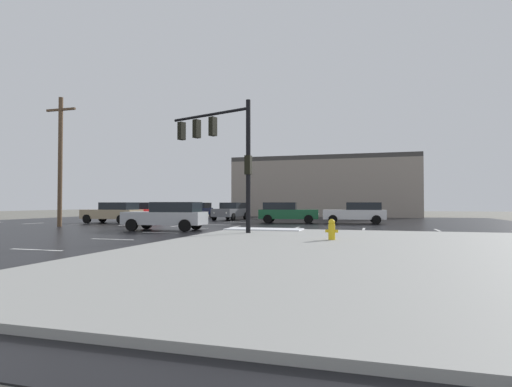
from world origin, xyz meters
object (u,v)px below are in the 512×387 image
(sedan_tan, at_px, (113,212))
(sedan_white, at_px, (356,212))
(traffic_signal_mast, at_px, (222,144))
(utility_pole_mid, at_px, (60,159))
(sedan_silver, at_px, (168,215))
(sedan_green, at_px, (287,212))
(sedan_navy, at_px, (199,210))
(sedan_red, at_px, (144,211))
(fire_hydrant, at_px, (332,229))
(sedan_grey, at_px, (231,211))

(sedan_tan, height_order, sedan_white, same)
(traffic_signal_mast, distance_m, utility_pole_mid, 12.74)
(sedan_silver, xyz_separation_m, utility_pole_mid, (-8.51, 1.33, 3.58))
(utility_pole_mid, bearing_deg, sedan_green, 34.18)
(traffic_signal_mast, distance_m, sedan_green, 12.49)
(sedan_navy, height_order, sedan_white, same)
(sedan_red, bearing_deg, sedan_tan, -10.58)
(fire_hydrant, bearing_deg, utility_pole_mid, 161.22)
(sedan_grey, bearing_deg, sedan_red, -50.77)
(fire_hydrant, height_order, sedan_red, sedan_red)
(sedan_green, distance_m, sedan_red, 12.35)
(sedan_navy, height_order, sedan_red, same)
(traffic_signal_mast, distance_m, sedan_grey, 17.53)
(traffic_signal_mast, bearing_deg, fire_hydrant, 170.34)
(fire_hydrant, distance_m, sedan_grey, 22.32)
(sedan_red, height_order, sedan_tan, same)
(fire_hydrant, distance_m, sedan_red, 22.76)
(sedan_tan, bearing_deg, fire_hydrant, 149.19)
(fire_hydrant, height_order, sedan_silver, sedan_silver)
(sedan_navy, relative_size, sedan_white, 1.01)
(sedan_red, xyz_separation_m, sedan_tan, (-0.46, -3.56, 0.00))
(sedan_navy, bearing_deg, sedan_tan, -14.38)
(sedan_grey, xyz_separation_m, sedan_green, (6.09, -4.37, 0.00))
(sedan_grey, relative_size, sedan_tan, 1.01)
(fire_hydrant, xyz_separation_m, sedan_tan, (-17.67, 11.33, 0.32))
(sedan_green, distance_m, sedan_tan, 13.34)
(fire_hydrant, xyz_separation_m, sedan_grey, (-10.95, 19.44, 0.32))
(utility_pole_mid, bearing_deg, sedan_white, 26.80)
(sedan_grey, distance_m, sedan_red, 7.74)
(sedan_tan, distance_m, sedan_white, 18.49)
(sedan_navy, bearing_deg, traffic_signal_mast, 21.84)
(sedan_grey, height_order, sedan_red, same)
(traffic_signal_mast, bearing_deg, sedan_green, -74.31)
(sedan_grey, bearing_deg, utility_pole_mid, -24.75)
(fire_hydrant, height_order, sedan_green, sedan_green)
(sedan_white, bearing_deg, sedan_tan, 8.95)
(sedan_grey, height_order, sedan_white, same)
(sedan_silver, xyz_separation_m, sedan_tan, (-8.15, 6.53, 0.00))
(traffic_signal_mast, xyz_separation_m, sedan_silver, (-3.87, 1.67, -3.61))
(sedan_navy, xyz_separation_m, sedan_white, (16.12, -7.62, 0.00))
(sedan_green, bearing_deg, fire_hydrant, -78.63)
(sedan_navy, relative_size, sedan_silver, 1.00)
(fire_hydrant, relative_size, utility_pole_mid, 0.09)
(sedan_white, bearing_deg, sedan_silver, 43.25)
(fire_hydrant, height_order, sedan_tan, sedan_tan)
(sedan_red, height_order, sedan_white, same)
(sedan_red, bearing_deg, sedan_silver, 34.06)
(sedan_silver, bearing_deg, sedan_navy, -75.99)
(fire_hydrant, bearing_deg, sedan_white, 88.65)
(sedan_green, bearing_deg, sedan_grey, 137.78)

